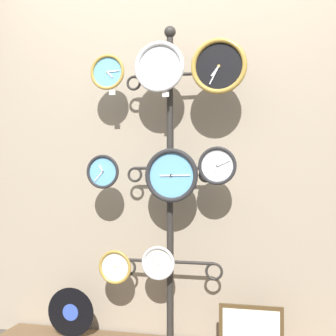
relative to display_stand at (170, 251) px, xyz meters
name	(u,v)px	position (x,y,z in m)	size (l,w,h in m)	color
shop_wall	(176,126)	(0.00, 0.16, 0.78)	(4.40, 0.04, 2.80)	gray
display_stand	(170,251)	(0.00, 0.00, 0.00)	(0.65, 0.43, 2.00)	#282623
clock_top_left	(108,72)	(-0.38, -0.08, 1.10)	(0.22, 0.04, 0.22)	#60A8DB
clock_top_center	(160,67)	(-0.04, -0.11, 1.11)	(0.31, 0.04, 0.31)	silver
clock_top_right	(219,66)	(0.32, -0.12, 1.09)	(0.32, 0.04, 0.32)	black
clock_middle_left	(103,172)	(-0.39, -0.11, 0.48)	(0.21, 0.04, 0.21)	#60A8DB
clock_middle_center	(172,175)	(0.03, -0.09, 0.46)	(0.32, 0.04, 0.32)	#60A8DB
clock_middle_right	(217,166)	(0.31, -0.11, 0.52)	(0.22, 0.04, 0.22)	silver
clock_bottom_left	(115,267)	(-0.32, -0.08, -0.10)	(0.21, 0.04, 0.21)	silver
clock_bottom_center	(158,263)	(-0.05, -0.09, -0.06)	(0.20, 0.04, 0.20)	silver
vinyl_record	(71,312)	(-0.63, -0.05, -0.40)	(0.31, 0.01, 0.31)	black
picture_frame	(251,330)	(0.49, -0.08, -0.42)	(0.36, 0.02, 0.28)	#4C381E
price_tag_upper	(112,92)	(-0.35, -0.08, 0.97)	(0.04, 0.00, 0.03)	white
price_tag_mid	(166,94)	(0.00, -0.11, 0.94)	(0.04, 0.00, 0.03)	white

